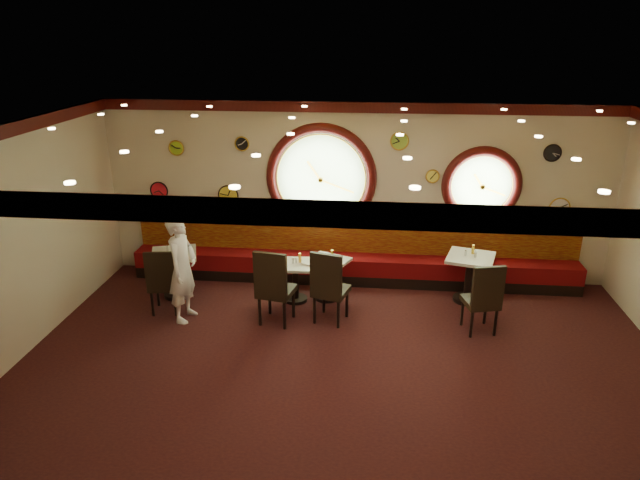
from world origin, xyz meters
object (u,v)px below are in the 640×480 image
(condiment_b_bottle, at_px, (300,258))
(condiment_d_pepper, at_px, (476,254))
(condiment_c_bottle, at_px, (332,254))
(condiment_b_pepper, at_px, (296,260))
(table_a, at_px, (175,269))
(chair_b, at_px, (273,283))
(table_c, at_px, (327,275))
(chair_c, at_px, (329,283))
(table_b, at_px, (295,277))
(chair_a, at_px, (162,278))
(condiment_a_pepper, at_px, (176,251))
(condiment_d_bottle, at_px, (473,249))
(condiment_a_salt, at_px, (167,248))
(chair_d, at_px, (484,295))
(condiment_d_salt, at_px, (466,253))
(table_d, at_px, (469,273))
(condiment_b_salt, at_px, (293,261))
(condiment_c_pepper, at_px, (331,258))
(waiter, at_px, (182,269))
(condiment_a_bottle, at_px, (183,248))
(condiment_c_salt, at_px, (326,255))

(condiment_b_bottle, bearing_deg, condiment_d_pepper, 3.75)
(condiment_c_bottle, bearing_deg, condiment_b_pepper, -162.10)
(table_a, height_order, chair_b, chair_b)
(table_c, distance_m, condiment_b_pepper, 0.59)
(chair_b, relative_size, condiment_b_pepper, 8.26)
(chair_c, bearing_deg, chair_b, -154.73)
(table_b, xyz_separation_m, chair_a, (-2.04, -0.68, 0.20))
(chair_c, distance_m, condiment_a_pepper, 2.72)
(condiment_b_pepper, xyz_separation_m, condiment_d_bottle, (2.93, 0.39, 0.17))
(condiment_a_salt, bearing_deg, chair_d, -9.43)
(condiment_d_salt, xyz_separation_m, condiment_b_bottle, (-2.74, -0.24, -0.10))
(table_c, distance_m, chair_d, 2.62)
(table_d, relative_size, condiment_a_salt, 8.81)
(table_d, distance_m, condiment_b_salt, 2.96)
(chair_a, xyz_separation_m, condiment_b_bottle, (2.11, 0.74, 0.13))
(table_d, xyz_separation_m, chair_d, (0.05, -1.12, 0.14))
(chair_c, relative_size, condiment_b_bottle, 4.64)
(chair_c, xyz_separation_m, condiment_a_salt, (-2.82, 0.76, 0.17))
(chair_d, bearing_deg, chair_c, 163.98)
(chair_c, height_order, condiment_b_bottle, chair_c)
(chair_b, distance_m, condiment_c_pepper, 1.25)
(chair_b, height_order, condiment_d_bottle, chair_b)
(chair_b, bearing_deg, chair_d, 12.05)
(chair_c, relative_size, condiment_d_pepper, 6.65)
(condiment_c_bottle, relative_size, waiter, 0.09)
(chair_c, bearing_deg, chair_a, -164.66)
(condiment_c_pepper, relative_size, condiment_b_bottle, 0.66)
(chair_b, xyz_separation_m, condiment_a_bottle, (-1.70, 0.87, 0.17))
(chair_a, xyz_separation_m, condiment_a_bottle, (0.13, 0.69, 0.25))
(condiment_d_pepper, xyz_separation_m, condiment_a_bottle, (-4.88, -0.24, 0.01))
(condiment_c_salt, height_order, condiment_a_pepper, condiment_a_pepper)
(table_b, height_order, condiment_a_bottle, condiment_a_bottle)
(table_c, relative_size, condiment_c_pepper, 8.03)
(condiment_b_pepper, bearing_deg, waiter, -153.62)
(condiment_d_bottle, bearing_deg, condiment_d_salt, -141.42)
(condiment_a_salt, bearing_deg, chair_b, -24.14)
(condiment_c_salt, bearing_deg, condiment_a_salt, -175.80)
(condiment_d_pepper, bearing_deg, condiment_a_bottle, -177.13)
(condiment_a_pepper, bearing_deg, condiment_a_bottle, 32.41)
(table_d, bearing_deg, chair_c, -155.89)
(condiment_d_salt, distance_m, condiment_d_bottle, 0.18)
(chair_d, distance_m, condiment_c_salt, 2.67)
(condiment_a_salt, height_order, condiment_b_pepper, condiment_a_salt)
(table_c, relative_size, condiment_b_salt, 8.26)
(chair_c, distance_m, condiment_a_salt, 2.92)
(chair_b, relative_size, waiter, 0.45)
(condiment_d_salt, bearing_deg, table_d, -7.81)
(table_a, xyz_separation_m, condiment_a_pepper, (0.06, -0.02, 0.34))
(chair_a, height_order, condiment_a_pepper, chair_a)
(condiment_a_salt, xyz_separation_m, condiment_d_bottle, (5.14, 0.38, 0.04))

